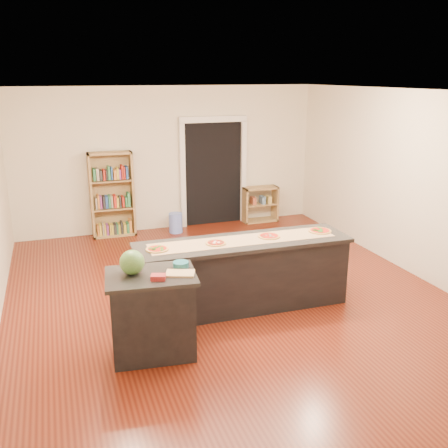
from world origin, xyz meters
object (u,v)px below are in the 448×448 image
object	(u,v)px
low_shelf	(260,204)
waste_bin	(176,223)
kitchen_island	(243,274)
bookshelf	(112,195)
side_counter	(152,314)
watermelon	(132,262)

from	to	relation	value
low_shelf	waste_bin	size ratio (longest dim) A/B	1.91
kitchen_island	bookshelf	size ratio (longest dim) A/B	1.75
side_counter	low_shelf	bearing A→B (deg)	60.90
side_counter	low_shelf	size ratio (longest dim) A/B	1.30
side_counter	bookshelf	bearing A→B (deg)	94.82
low_shelf	waste_bin	distance (m)	1.89
kitchen_island	waste_bin	distance (m)	3.51
low_shelf	watermelon	distance (m)	5.55
side_counter	waste_bin	size ratio (longest dim) A/B	2.47
waste_bin	watermelon	bearing A→B (deg)	-109.45
kitchen_island	low_shelf	distance (m)	4.10
bookshelf	watermelon	size ratio (longest dim) A/B	6.06
watermelon	side_counter	bearing A→B (deg)	-22.46
kitchen_island	watermelon	bearing A→B (deg)	-154.73
side_counter	low_shelf	xyz separation A→B (m)	(3.17, 4.44, -0.11)
kitchen_island	waste_bin	bearing A→B (deg)	92.12
kitchen_island	side_counter	xyz separation A→B (m)	(-1.36, -0.77, 0.01)
bookshelf	watermelon	bearing A→B (deg)	-94.00
waste_bin	side_counter	bearing A→B (deg)	-106.95
kitchen_island	side_counter	bearing A→B (deg)	-149.55
kitchen_island	watermelon	xyz separation A→B (m)	(-1.54, -0.69, 0.61)
bookshelf	watermelon	world-z (taller)	bookshelf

